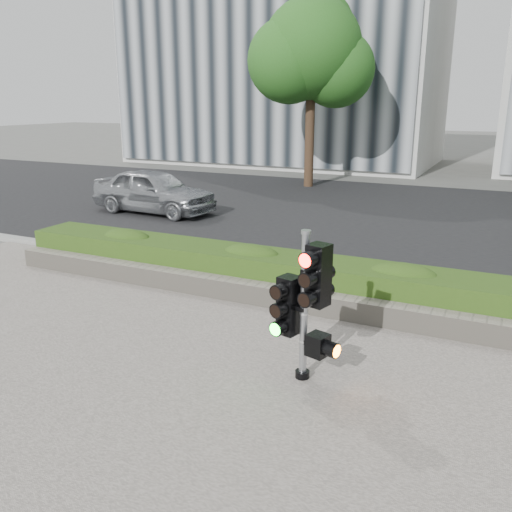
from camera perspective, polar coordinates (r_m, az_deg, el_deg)
name	(u,v)px	position (r m, az deg, el deg)	size (l,w,h in m)	color
ground	(248,360)	(7.36, -0.82, -10.86)	(120.00, 120.00, 0.00)	#51514C
sidewalk	(130,470)	(5.56, -13.15, -21.04)	(16.00, 11.00, 0.03)	#9E9389
road	(399,218)	(16.48, 14.84, 3.92)	(60.00, 13.00, 0.02)	black
curb	(324,285)	(10.04, 7.20, -3.09)	(60.00, 0.25, 0.12)	gray
stone_wall	(300,300)	(8.88, 4.64, -4.65)	(12.00, 0.32, 0.34)	gray
hedge	(314,279)	(9.40, 6.09, -2.40)	(12.00, 1.00, 0.68)	#507724
building_left	(288,19)	(31.51, 3.37, 23.67)	(16.00, 9.00, 15.00)	#B7B7B2
tree_left	(312,53)	(21.81, 5.90, 20.52)	(4.61, 4.03, 7.34)	black
traffic_signal	(307,299)	(6.48, 5.44, -4.50)	(0.69, 0.56, 1.87)	black
car_silver	(154,191)	(16.79, -10.72, 6.75)	(1.58, 3.92, 1.34)	#9FA2A6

